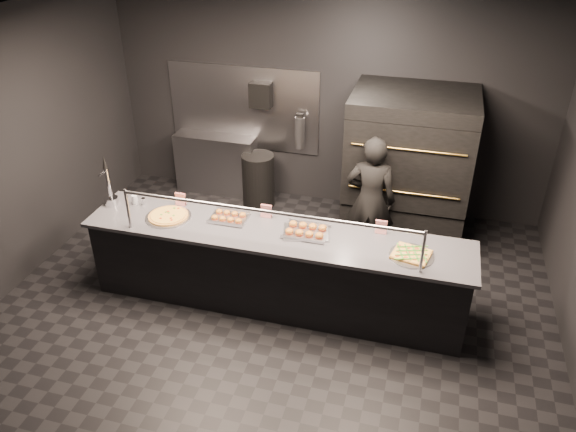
# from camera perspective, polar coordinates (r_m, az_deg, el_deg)

# --- Properties ---
(room) EXTENTS (6.04, 6.00, 3.00)m
(room) POSITION_cam_1_polar(r_m,az_deg,el_deg) (5.59, -1.48, 3.62)
(room) COLOR black
(room) RESTS_ON ground
(service_counter) EXTENTS (4.10, 0.78, 1.37)m
(service_counter) POSITION_cam_1_polar(r_m,az_deg,el_deg) (6.09, -1.27, -5.31)
(service_counter) COLOR black
(service_counter) RESTS_ON ground
(pizza_oven) EXTENTS (1.50, 1.23, 1.91)m
(pizza_oven) POSITION_cam_1_polar(r_m,az_deg,el_deg) (7.30, 12.11, 5.03)
(pizza_oven) COLOR black
(pizza_oven) RESTS_ON ground
(prep_shelf) EXTENTS (1.20, 0.35, 0.90)m
(prep_shelf) POSITION_cam_1_polar(r_m,az_deg,el_deg) (8.46, -7.26, 5.27)
(prep_shelf) COLOR #99999E
(prep_shelf) RESTS_ON ground
(towel_dispenser) EXTENTS (0.30, 0.20, 0.35)m
(towel_dispenser) POSITION_cam_1_polar(r_m,az_deg,el_deg) (7.88, -2.76, 12.19)
(towel_dispenser) COLOR black
(towel_dispenser) RESTS_ON room
(fire_extinguisher) EXTENTS (0.14, 0.14, 0.51)m
(fire_extinguisher) POSITION_cam_1_polar(r_m,az_deg,el_deg) (7.92, 1.19, 8.53)
(fire_extinguisher) COLOR #B2B2B7
(fire_extinguisher) RESTS_ON room
(beer_tap) EXTENTS (0.16, 0.22, 0.60)m
(beer_tap) POSITION_cam_1_polar(r_m,az_deg,el_deg) (6.57, -17.69, 2.44)
(beer_tap) COLOR silver
(beer_tap) RESTS_ON service_counter
(round_pizza) EXTENTS (0.50, 0.50, 0.03)m
(round_pizza) POSITION_cam_1_polar(r_m,az_deg,el_deg) (6.22, -12.06, -0.01)
(round_pizza) COLOR silver
(round_pizza) RESTS_ON service_counter
(slider_tray_a) EXTENTS (0.40, 0.30, 0.06)m
(slider_tray_a) POSITION_cam_1_polar(r_m,az_deg,el_deg) (6.08, -6.04, -0.11)
(slider_tray_a) COLOR silver
(slider_tray_a) RESTS_ON service_counter
(slider_tray_b) EXTENTS (0.52, 0.43, 0.07)m
(slider_tray_b) POSITION_cam_1_polar(r_m,az_deg,el_deg) (5.81, 1.85, -1.50)
(slider_tray_b) COLOR silver
(slider_tray_b) RESTS_ON service_counter
(square_pizza) EXTENTS (0.44, 0.44, 0.05)m
(square_pizza) POSITION_cam_1_polar(r_m,az_deg,el_deg) (5.59, 12.41, -3.85)
(square_pizza) COLOR silver
(square_pizza) RESTS_ON service_counter
(condiment_jar) EXTENTS (0.16, 0.06, 0.11)m
(condiment_jar) POSITION_cam_1_polar(r_m,az_deg,el_deg) (6.55, -15.04, 1.57)
(condiment_jar) COLOR silver
(condiment_jar) RESTS_ON service_counter
(tent_cards) EXTENTS (2.37, 0.04, 0.15)m
(tent_cards) POSITION_cam_1_polar(r_m,az_deg,el_deg) (6.05, -1.52, 0.43)
(tent_cards) COLOR white
(tent_cards) RESTS_ON service_counter
(trash_bin) EXTENTS (0.46, 0.46, 0.77)m
(trash_bin) POSITION_cam_1_polar(r_m,az_deg,el_deg) (8.07, -3.03, 3.67)
(trash_bin) COLOR black
(trash_bin) RESTS_ON ground
(worker) EXTENTS (0.60, 0.41, 1.62)m
(worker) POSITION_cam_1_polar(r_m,az_deg,el_deg) (6.72, 8.36, 1.58)
(worker) COLOR black
(worker) RESTS_ON ground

